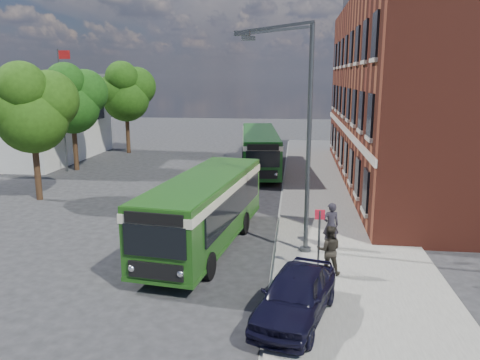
# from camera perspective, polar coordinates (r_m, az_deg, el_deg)

# --- Properties ---
(ground) EXTENTS (120.00, 120.00, 0.00)m
(ground) POSITION_cam_1_polar(r_m,az_deg,el_deg) (21.80, -6.02, -6.47)
(ground) COLOR #242427
(ground) RESTS_ON ground
(pavement) EXTENTS (6.00, 48.00, 0.15)m
(pavement) POSITION_cam_1_polar(r_m,az_deg,el_deg) (29.04, 11.17, -1.66)
(pavement) COLOR gray
(pavement) RESTS_ON ground
(kerb_line) EXTENTS (0.12, 48.00, 0.01)m
(kerb_line) POSITION_cam_1_polar(r_m,az_deg,el_deg) (28.97, 5.14, -1.64)
(kerb_line) COLOR beige
(kerb_line) RESTS_ON ground
(brick_office) EXTENTS (12.10, 26.00, 14.20)m
(brick_office) POSITION_cam_1_polar(r_m,az_deg,el_deg) (33.41, 23.46, 11.34)
(brick_office) COLOR maroon
(brick_office) RESTS_ON ground
(white_building) EXTENTS (9.40, 13.40, 7.30)m
(white_building) POSITION_cam_1_polar(r_m,az_deg,el_deg) (44.46, -24.10, 7.04)
(white_building) COLOR silver
(white_building) RESTS_ON ground
(flagpole) EXTENTS (0.95, 0.10, 9.00)m
(flagpole) POSITION_cam_1_polar(r_m,az_deg,el_deg) (37.32, -20.79, 8.45)
(flagpole) COLOR #393C3F
(flagpole) RESTS_ON ground
(street_lamp) EXTENTS (2.96, 2.38, 9.00)m
(street_lamp) POSITION_cam_1_polar(r_m,az_deg,el_deg) (18.23, 7.26, 5.24)
(street_lamp) COLOR #393C3F
(street_lamp) RESTS_ON ground
(bus_stop_sign) EXTENTS (0.35, 0.08, 2.52)m
(bus_stop_sign) POSITION_cam_1_polar(r_m,az_deg,el_deg) (16.86, 9.61, -6.92)
(bus_stop_sign) COLOR #393C3F
(bus_stop_sign) RESTS_ON ground
(bus_front) EXTENTS (3.89, 10.11, 3.02)m
(bus_front) POSITION_cam_1_polar(r_m,az_deg,el_deg) (19.53, -4.33, -3.08)
(bus_front) COLOR #1D4D14
(bus_front) RESTS_ON ground
(bus_rear) EXTENTS (3.91, 12.73, 3.02)m
(bus_rear) POSITION_cam_1_polar(r_m,az_deg,el_deg) (35.79, 2.41, 4.10)
(bus_rear) COLOR #165218
(bus_rear) RESTS_ON ground
(parked_car) EXTENTS (2.86, 4.67, 1.49)m
(parked_car) POSITION_cam_1_polar(r_m,az_deg,el_deg) (14.02, 6.78, -13.71)
(parked_car) COLOR black
(parked_car) RESTS_ON pavement
(pedestrian_a) EXTENTS (0.79, 0.61, 1.91)m
(pedestrian_a) POSITION_cam_1_polar(r_m,az_deg,el_deg) (19.58, 11.00, -5.45)
(pedestrian_a) COLOR black
(pedestrian_a) RESTS_ON pavement
(pedestrian_b) EXTENTS (0.89, 0.69, 1.80)m
(pedestrian_b) POSITION_cam_1_polar(r_m,az_deg,el_deg) (17.06, 10.79, -8.38)
(pedestrian_b) COLOR black
(pedestrian_b) RESTS_ON pavement
(tree_left) EXTENTS (4.68, 4.45, 7.90)m
(tree_left) POSITION_cam_1_polar(r_m,az_deg,el_deg) (29.07, -24.06, 8.08)
(tree_left) COLOR #342213
(tree_left) RESTS_ON ground
(tree_mid) EXTENTS (4.79, 4.55, 8.09)m
(tree_mid) POSITION_cam_1_polar(r_m,az_deg,el_deg) (37.59, -19.80, 9.38)
(tree_mid) COLOR #342213
(tree_mid) RESTS_ON ground
(tree_right) EXTENTS (5.00, 4.75, 8.44)m
(tree_right) POSITION_cam_1_polar(r_m,az_deg,el_deg) (44.96, -13.72, 10.46)
(tree_right) COLOR #342213
(tree_right) RESTS_ON ground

